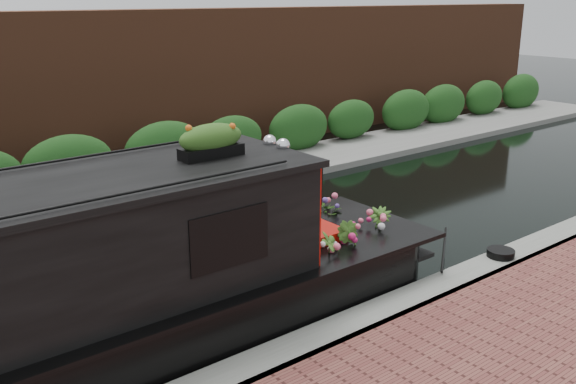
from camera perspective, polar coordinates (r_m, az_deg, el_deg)
ground at (r=10.86m, az=-8.42°, el=-6.74°), size 80.00×80.00×0.00m
near_bank_coping at (r=8.48m, az=3.42°, el=-13.87°), size 40.00×0.60×0.50m
far_bank_path at (r=14.43m, az=-16.99°, el=-1.23°), size 40.00×2.40×0.34m
far_hedge at (r=15.24m, az=-18.29°, el=-0.39°), size 40.00×1.10×2.80m
far_brick_wall at (r=17.15m, az=-20.83°, el=1.26°), size 40.00×1.00×8.00m
rope_fender at (r=11.21m, az=9.15°, el=-5.09°), size 0.33×0.43×0.33m
coiled_mooring_rope at (r=11.11m, az=18.38°, el=-5.18°), size 0.45×0.45×0.12m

